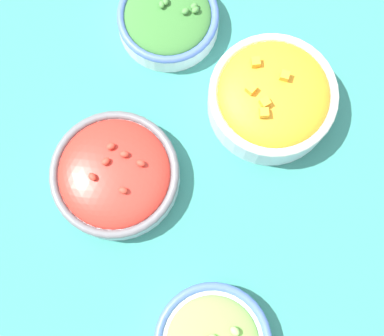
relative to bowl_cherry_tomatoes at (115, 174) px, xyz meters
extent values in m
plane|color=#337F75|center=(-0.06, 0.10, -0.03)|extent=(3.00, 3.00, 0.00)
cylinder|color=#B2C1CC|center=(0.00, 0.00, -0.01)|extent=(0.19, 0.19, 0.03)
torus|color=slate|center=(0.00, 0.00, 0.01)|extent=(0.19, 0.19, 0.01)
ellipsoid|color=red|center=(0.00, 0.00, 0.01)|extent=(0.16, 0.16, 0.04)
ellipsoid|color=red|center=(0.02, 0.03, 0.03)|extent=(0.01, 0.01, 0.01)
ellipsoid|color=red|center=(-0.03, 0.03, 0.03)|extent=(0.01, 0.01, 0.01)
ellipsoid|color=red|center=(-0.01, -0.01, 0.03)|extent=(0.02, 0.01, 0.01)
ellipsoid|color=red|center=(0.02, -0.02, 0.03)|extent=(0.01, 0.02, 0.01)
ellipsoid|color=red|center=(-0.03, 0.01, 0.03)|extent=(0.01, 0.02, 0.01)
ellipsoid|color=red|center=(-0.03, -0.02, 0.03)|extent=(0.02, 0.01, 0.01)
cylinder|color=silver|center=(-0.20, 0.16, 0.00)|extent=(0.19, 0.19, 0.05)
torus|color=silver|center=(-0.20, 0.16, 0.03)|extent=(0.19, 0.19, 0.01)
ellipsoid|color=orange|center=(-0.20, 0.16, 0.03)|extent=(0.16, 0.16, 0.05)
cube|color=#F4A828|center=(-0.16, 0.16, 0.05)|extent=(0.02, 0.02, 0.01)
cube|color=#F4A828|center=(-0.22, 0.16, 0.06)|extent=(0.01, 0.01, 0.01)
cube|color=#F4A828|center=(-0.17, 0.15, 0.06)|extent=(0.02, 0.02, 0.01)
cube|color=#F4A828|center=(-0.18, 0.13, 0.06)|extent=(0.02, 0.02, 0.01)
cube|color=#F4A828|center=(-0.22, 0.11, 0.05)|extent=(0.02, 0.02, 0.01)
ellipsoid|color=#99D166|center=(0.12, 0.25, 0.03)|extent=(0.01, 0.02, 0.01)
cylinder|color=white|center=(-0.25, -0.04, -0.01)|extent=(0.16, 0.16, 0.03)
torus|color=#4766B7|center=(-0.25, -0.04, 0.01)|extent=(0.16, 0.16, 0.01)
ellipsoid|color=#387533|center=(-0.25, -0.04, 0.01)|extent=(0.13, 0.13, 0.03)
ellipsoid|color=#47893D|center=(-0.26, -0.02, 0.03)|extent=(0.01, 0.01, 0.01)
ellipsoid|color=#47893D|center=(-0.28, -0.01, 0.02)|extent=(0.01, 0.01, 0.01)
ellipsoid|color=#47893D|center=(-0.26, -0.05, 0.03)|extent=(0.01, 0.01, 0.01)
ellipsoid|color=#47893D|center=(-0.26, -0.05, 0.03)|extent=(0.02, 0.01, 0.01)
ellipsoid|color=#47893D|center=(-0.27, 0.00, 0.02)|extent=(0.01, 0.01, 0.01)
camera|label=1|loc=(0.09, 0.17, 0.76)|focal=50.00mm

